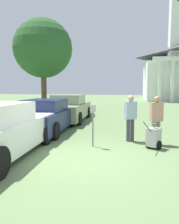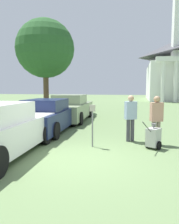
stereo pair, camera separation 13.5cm
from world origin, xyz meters
The scene contains 9 objects.
ground_plane centered at (0.00, 0.00, 0.00)m, with size 120.00×120.00×0.00m, color #607A4C.
parked_car_navy centered at (-2.49, 3.49, 0.70)m, with size 2.10×4.97×1.50m.
parked_car_sage centered at (-2.48, 7.08, 0.74)m, with size 2.27×5.32×1.60m.
parking_meter centered at (0.05, 1.38, 1.00)m, with size 0.18×0.09×1.44m.
person_worker centered at (1.29, 2.43, 0.99)m, with size 0.47×0.39×1.73m.
person_supervisor centered at (2.19, 2.13, 0.98)m, with size 0.47×0.34×1.73m.
equipment_cart centered at (2.07, 1.57, 0.39)m, with size 0.67×0.95×1.00m.
church centered at (7.51, 34.19, 5.56)m, with size 8.61×16.13×22.48m.
shade_tree centered at (-5.88, 11.17, 5.16)m, with size 4.73×4.73×7.55m.
Camera 1 is at (1.39, -5.81, 2.00)m, focal length 35.00 mm.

